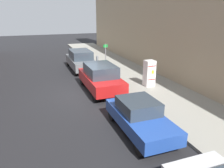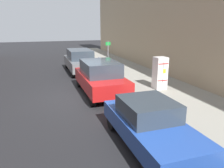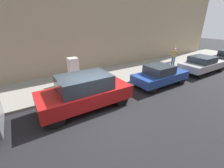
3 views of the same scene
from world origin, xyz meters
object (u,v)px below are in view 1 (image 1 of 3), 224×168
(discarded_refrigerator, at_px, (149,73))
(parked_suv_red, at_px, (101,77))
(parked_hatchback_blue, at_px, (139,116))
(parked_suv_gray, at_px, (81,60))
(fire_hydrant, at_px, (97,60))
(street_sign_post, at_px, (106,56))

(discarded_refrigerator, relative_size, parked_suv_red, 0.39)
(discarded_refrigerator, height_order, parked_hatchback_blue, discarded_refrigerator)
(parked_suv_red, bearing_deg, parked_suv_gray, -90.00)
(parked_suv_gray, bearing_deg, parked_hatchback_blue, 90.00)
(fire_hydrant, height_order, parked_hatchback_blue, parked_hatchback_blue)
(parked_suv_gray, height_order, parked_suv_red, parked_suv_red)
(discarded_refrigerator, relative_size, fire_hydrant, 2.10)
(discarded_refrigerator, distance_m, street_sign_post, 4.91)
(parked_hatchback_blue, bearing_deg, fire_hydrant, -98.26)
(parked_suv_gray, height_order, parked_hatchback_blue, parked_suv_gray)
(street_sign_post, xyz_separation_m, parked_suv_red, (1.72, 4.09, -0.55))
(street_sign_post, relative_size, parked_hatchback_blue, 0.58)
(discarded_refrigerator, height_order, parked_suv_red, discarded_refrigerator)
(fire_hydrant, bearing_deg, parked_suv_red, 75.34)
(street_sign_post, bearing_deg, parked_suv_red, 67.22)
(street_sign_post, xyz_separation_m, fire_hydrant, (-0.09, -2.81, -0.89))
(parked_suv_gray, bearing_deg, fire_hydrant, -151.95)
(street_sign_post, bearing_deg, parked_hatchback_blue, 79.88)
(street_sign_post, distance_m, parked_hatchback_blue, 9.79)
(fire_hydrant, bearing_deg, discarded_refrigerator, 101.00)
(street_sign_post, xyz_separation_m, parked_hatchback_blue, (1.72, 9.61, -0.74))
(discarded_refrigerator, relative_size, parked_suv_gray, 0.36)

